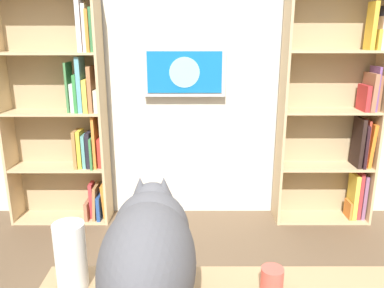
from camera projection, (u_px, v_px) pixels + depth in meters
The scene contains 7 objects.
wall_back at pixel (192, 70), 3.39m from camera, with size 4.52×0.06×2.70m, color silver.
bookshelf_left at pixel (340, 115), 3.34m from camera, with size 0.85×0.28×2.04m.
bookshelf_right at pixel (67, 113), 3.33m from camera, with size 0.87×0.28×2.02m.
wall_mounted_tv at pixel (185, 72), 3.31m from camera, with size 0.71×0.07×0.42m.
cat at pixel (149, 252), 1.23m from camera, with size 0.30×0.67×0.40m.
paper_towel_roll at pixel (71, 256), 1.35m from camera, with size 0.11×0.11×0.25m, color white.
coffee_mug at pixel (272, 281), 1.34m from camera, with size 0.08×0.08×0.10m, color #D84C3F.
Camera 1 is at (0.00, 1.21, 1.66)m, focal length 35.78 mm.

